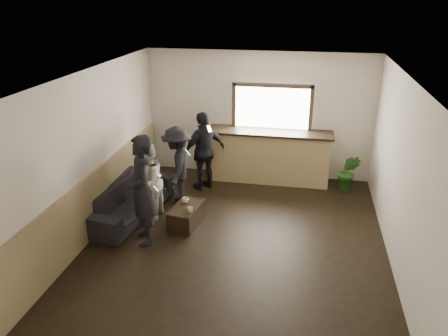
% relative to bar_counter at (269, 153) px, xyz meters
% --- Properties ---
extents(ground, '(5.00, 6.00, 0.01)m').
position_rel_bar_counter_xyz_m(ground, '(-0.30, -2.70, -0.64)').
color(ground, black).
extents(room_shell, '(5.01, 6.01, 2.80)m').
position_rel_bar_counter_xyz_m(room_shell, '(-1.04, -2.70, 0.83)').
color(room_shell, silver).
rests_on(room_shell, ground).
extents(bar_counter, '(2.70, 0.68, 2.13)m').
position_rel_bar_counter_xyz_m(bar_counter, '(0.00, 0.00, 0.00)').
color(bar_counter, tan).
rests_on(bar_counter, ground).
extents(sofa, '(1.18, 2.32, 0.65)m').
position_rel_bar_counter_xyz_m(sofa, '(-2.45, -2.17, -0.32)').
color(sofa, black).
rests_on(sofa, ground).
extents(coffee_table, '(0.55, 0.86, 0.36)m').
position_rel_bar_counter_xyz_m(coffee_table, '(-1.27, -2.30, -0.46)').
color(coffee_table, black).
rests_on(coffee_table, ground).
extents(cup_a, '(0.15, 0.15, 0.10)m').
position_rel_bar_counter_xyz_m(cup_a, '(-1.33, -2.15, -0.24)').
color(cup_a, silver).
rests_on(cup_a, coffee_table).
extents(cup_b, '(0.13, 0.13, 0.09)m').
position_rel_bar_counter_xyz_m(cup_b, '(-1.14, -2.49, -0.24)').
color(cup_b, silver).
rests_on(cup_b, coffee_table).
extents(potted_plant, '(0.53, 0.47, 0.82)m').
position_rel_bar_counter_xyz_m(potted_plant, '(1.70, -0.25, -0.23)').
color(potted_plant, '#2D6623').
rests_on(potted_plant, ground).
extents(person_a, '(0.72, 0.82, 1.88)m').
position_rel_bar_counter_xyz_m(person_a, '(-1.81, -2.98, 0.30)').
color(person_a, black).
rests_on(person_a, ground).
extents(person_b, '(0.60, 0.75, 1.50)m').
position_rel_bar_counter_xyz_m(person_b, '(-2.00, -2.25, 0.11)').
color(person_b, beige).
rests_on(person_b, ground).
extents(person_c, '(0.74, 1.10, 1.58)m').
position_rel_bar_counter_xyz_m(person_c, '(-1.67, -1.48, 0.15)').
color(person_c, black).
rests_on(person_c, ground).
extents(person_d, '(0.99, 1.00, 1.69)m').
position_rel_bar_counter_xyz_m(person_d, '(-1.31, -0.72, 0.20)').
color(person_d, black).
rests_on(person_d, ground).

